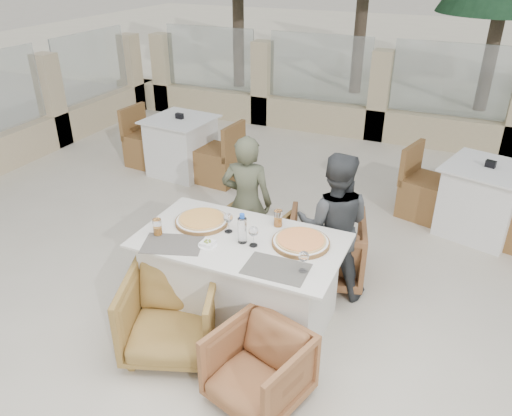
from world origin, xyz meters
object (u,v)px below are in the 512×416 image
at_px(pizza_right, 301,241).
at_px(beer_glass_right, 278,218).
at_px(armchair_near_left, 172,315).
at_px(pizza_left, 202,220).
at_px(wine_glass_centre, 228,222).
at_px(wine_glass_near, 253,235).
at_px(beer_glass_left, 157,227).
at_px(bg_table_a, 182,146).
at_px(armchair_far_left, 251,239).
at_px(diner_right, 333,226).
at_px(dining_table, 241,280).
at_px(water_bottle, 242,228).
at_px(wine_glass_corner, 304,260).
at_px(bg_table_b, 482,200).
at_px(diner_left, 247,203).
at_px(olive_dish, 208,243).
at_px(armchair_near_right, 259,369).
at_px(armchair_far_right, 326,248).

height_order(pizza_right, beer_glass_right, beer_glass_right).
bearing_deg(armchair_near_left, pizza_left, 76.70).
xyz_separation_m(pizza_left, wine_glass_centre, (0.26, -0.04, 0.06)).
bearing_deg(wine_glass_near, beer_glass_right, 80.85).
height_order(beer_glass_left, bg_table_a, beer_glass_left).
distance_m(armchair_far_left, diner_right, 0.91).
relative_size(dining_table, water_bottle, 6.55).
bearing_deg(water_bottle, beer_glass_right, 65.59).
bearing_deg(armchair_far_left, pizza_right, 146.59).
height_order(wine_glass_corner, bg_table_a, wine_glass_corner).
xyz_separation_m(water_bottle, bg_table_b, (1.70, 2.36, -0.51)).
distance_m(wine_glass_near, bg_table_a, 3.33).
xyz_separation_m(armchair_far_left, diner_left, (-0.05, 0.02, 0.37)).
height_order(beer_glass_left, armchair_far_left, beer_glass_left).
xyz_separation_m(dining_table, beer_glass_right, (0.19, 0.31, 0.45)).
xyz_separation_m(pizza_left, beer_glass_right, (0.59, 0.21, 0.04)).
xyz_separation_m(wine_glass_near, beer_glass_right, (0.06, 0.36, -0.02)).
xyz_separation_m(diner_right, bg_table_a, (-2.61, 1.76, -0.28)).
bearing_deg(pizza_right, bg_table_a, 137.19).
bearing_deg(wine_glass_corner, wine_glass_near, 159.59).
bearing_deg(armchair_near_left, bg_table_b, 34.38).
relative_size(olive_dish, diner_left, 0.08).
xyz_separation_m(wine_glass_near, olive_dish, (-0.32, -0.14, -0.07)).
height_order(armchair_far_left, armchair_near_left, armchair_near_left).
height_order(wine_glass_corner, armchair_near_right, wine_glass_corner).
distance_m(armchair_far_left, bg_table_b, 2.54).
relative_size(wine_glass_near, armchair_far_left, 0.29).
bearing_deg(pizza_left, wine_glass_corner, -17.83).
distance_m(olive_dish, diner_left, 0.98).
height_order(olive_dish, diner_right, diner_right).
xyz_separation_m(dining_table, wine_glass_corner, (0.59, -0.21, 0.48)).
relative_size(wine_glass_near, bg_table_a, 0.11).
bearing_deg(armchair_near_left, bg_table_a, 100.27).
bearing_deg(wine_glass_near, armchair_far_right, 69.52).
distance_m(wine_glass_centre, beer_glass_left, 0.55).
bearing_deg(pizza_right, wine_glass_near, -153.13).
bearing_deg(armchair_far_right, water_bottle, 48.51).
bearing_deg(wine_glass_centre, diner_right, 41.27).
relative_size(beer_glass_right, diner_right, 0.10).
bearing_deg(armchair_near_left, armchair_far_left, 67.19).
distance_m(armchair_far_right, bg_table_b, 1.95).
bearing_deg(bg_table_b, beer_glass_right, -111.56).
relative_size(wine_glass_corner, armchair_far_right, 0.26).
relative_size(armchair_far_left, armchair_far_right, 0.90).
relative_size(wine_glass_centre, beer_glass_left, 1.35).
distance_m(water_bottle, wine_glass_corner, 0.58).
xyz_separation_m(diner_left, diner_right, (0.86, -0.11, 0.01)).
bearing_deg(beer_glass_left, wine_glass_near, 11.67).
height_order(olive_dish, bg_table_a, olive_dish).
bearing_deg(bg_table_a, armchair_far_left, -37.91).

